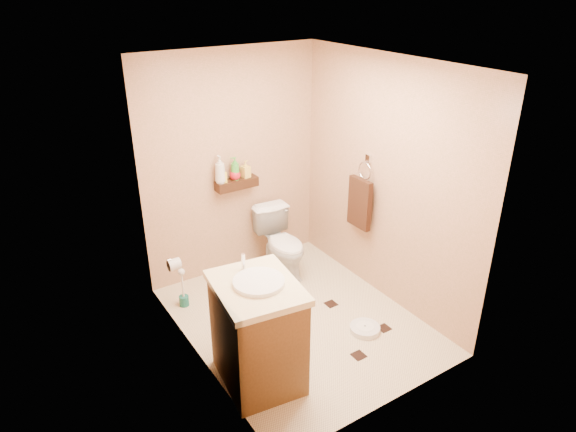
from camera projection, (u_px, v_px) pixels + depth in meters
ground at (298, 320)px, 4.93m from camera, size 2.50×2.50×0.00m
wall_back at (232, 165)px, 5.37m from camera, size 2.00×0.04×2.40m
wall_front at (402, 270)px, 3.47m from camera, size 2.00×0.04×2.40m
wall_left at (191, 236)px, 3.93m from camera, size 0.04×2.50×2.40m
wall_right at (386, 183)px, 4.91m from camera, size 0.04×2.50×2.40m
ceiling at (301, 63)px, 3.90m from camera, size 2.00×2.50×0.02m
wall_shelf at (237, 184)px, 5.38m from camera, size 0.46×0.14×0.10m
floor_accents at (306, 322)px, 4.90m from camera, size 1.26×1.43×0.01m
toilet at (282, 243)px, 5.58m from camera, size 0.46×0.74×0.72m
vanity at (258, 332)px, 4.03m from camera, size 0.70×0.82×1.05m
bathroom_scale at (365, 329)px, 4.77m from camera, size 0.34×0.34×0.06m
toilet_brush at (183, 293)px, 5.09m from camera, size 0.10×0.10×0.42m
towel_ring at (360, 201)px, 5.16m from camera, size 0.12×0.30×0.76m
toilet_paper at (174, 264)px, 4.71m from camera, size 0.12×0.11×0.12m
bottle_a at (220, 170)px, 5.21m from camera, size 0.12×0.12×0.29m
bottle_b at (222, 175)px, 5.25m from camera, size 0.08×0.08×0.17m
bottle_c at (235, 173)px, 5.32m from camera, size 0.15×0.15×0.15m
bottle_d at (235, 168)px, 5.30m from camera, size 0.11×0.11×0.25m
bottle_e at (246, 169)px, 5.38m from camera, size 0.10×0.10×0.18m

